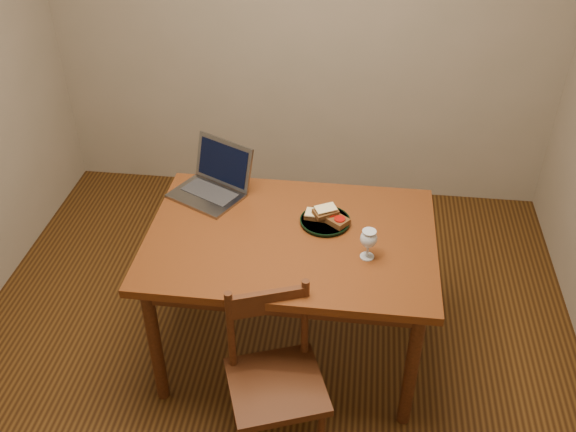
# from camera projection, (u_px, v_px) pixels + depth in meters

# --- Properties ---
(floor) EXTENTS (3.20, 3.20, 0.02)m
(floor) POSITION_uv_depth(u_px,v_px,m) (268.00, 358.00, 3.29)
(floor) COLOR black
(floor) RESTS_ON ground
(back_wall) EXTENTS (3.20, 0.02, 2.60)m
(back_wall) POSITION_uv_depth(u_px,v_px,m) (304.00, 2.00, 3.80)
(back_wall) COLOR gray
(back_wall) RESTS_ON floor
(table) EXTENTS (1.30, 0.90, 0.74)m
(table) POSITION_uv_depth(u_px,v_px,m) (291.00, 250.00, 2.94)
(table) COLOR #51240D
(table) RESTS_ON floor
(chair) EXTENTS (0.49, 0.48, 0.41)m
(chair) POSITION_uv_depth(u_px,v_px,m) (275.00, 374.00, 2.62)
(chair) COLOR #35190B
(chair) RESTS_ON floor
(plate) EXTENTS (0.23, 0.23, 0.02)m
(plate) POSITION_uv_depth(u_px,v_px,m) (325.00, 221.00, 2.96)
(plate) COLOR black
(plate) RESTS_ON table
(sandwich_cheese) EXTENTS (0.12, 0.08, 0.03)m
(sandwich_cheese) POSITION_uv_depth(u_px,v_px,m) (317.00, 215.00, 2.96)
(sandwich_cheese) COLOR #381E0C
(sandwich_cheese) RESTS_ON plate
(sandwich_tomato) EXTENTS (0.15, 0.14, 0.04)m
(sandwich_tomato) POSITION_uv_depth(u_px,v_px,m) (335.00, 218.00, 2.93)
(sandwich_tomato) COLOR #381E0C
(sandwich_tomato) RESTS_ON plate
(sandwich_top) EXTENTS (0.13, 0.11, 0.03)m
(sandwich_top) POSITION_uv_depth(u_px,v_px,m) (326.00, 211.00, 2.93)
(sandwich_top) COLOR #381E0C
(sandwich_top) RESTS_ON plate
(milk_glass) EXTENTS (0.07, 0.07, 0.14)m
(milk_glass) POSITION_uv_depth(u_px,v_px,m) (368.00, 244.00, 2.73)
(milk_glass) COLOR white
(milk_glass) RESTS_ON table
(laptop) EXTENTS (0.43, 0.42, 0.24)m
(laptop) POSITION_uv_depth(u_px,v_px,m) (214.00, 180.00, 3.15)
(laptop) COLOR slate
(laptop) RESTS_ON table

